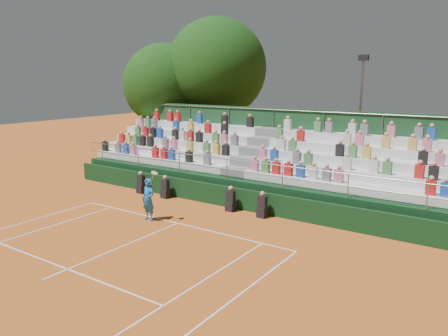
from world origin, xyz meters
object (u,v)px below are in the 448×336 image
Objects in this scene: tree_west at (164,85)px; tree_east at (216,68)px; tennis_player at (148,200)px; floodlight_mast at (361,106)px.

tree_east is at bearing 28.35° from tree_west.
tennis_player is at bearing -51.53° from tree_west.
tree_east reaches higher than tree_west.
floodlight_mast is at bearing 11.78° from tree_west.
tennis_player is 14.88m from floodlight_mast.
tree_east is (3.34, 1.80, 1.17)m from tree_west.
tennis_player is at bearing -67.25° from tree_east.
tree_east is (-5.33, 12.70, 5.78)m from tennis_player.
tree_east is at bearing 112.75° from tennis_player.
tree_west is 13.70m from floodlight_mast.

